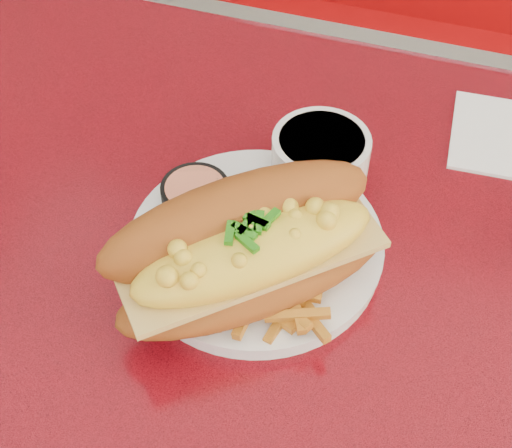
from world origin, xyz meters
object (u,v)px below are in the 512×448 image
(dinner_plate, at_px, (256,245))
(mac_hoagie, at_px, (248,248))
(gravy_ramekin, at_px, (320,158))
(diner_table, at_px, (329,385))
(sauce_cup_left, at_px, (196,197))
(booth_bench_far, at_px, (413,127))
(fork, at_px, (324,246))

(dinner_plate, relative_size, mac_hoagie, 1.03)
(mac_hoagie, height_order, gravy_ramekin, mac_hoagie)
(diner_table, xyz_separation_m, dinner_plate, (-0.09, 0.03, 0.17))
(dinner_plate, bearing_deg, sauce_cup_left, 156.52)
(diner_table, height_order, gravy_ramekin, gravy_ramekin)
(gravy_ramekin, bearing_deg, sauce_cup_left, -142.13)
(dinner_plate, distance_m, sauce_cup_left, 0.08)
(diner_table, bearing_deg, booth_bench_far, 90.00)
(fork, distance_m, sauce_cup_left, 0.14)
(mac_hoagie, relative_size, gravy_ramekin, 2.40)
(dinner_plate, xyz_separation_m, mac_hoagie, (0.01, -0.05, 0.05))
(booth_bench_far, bearing_deg, gravy_ramekin, -95.21)
(diner_table, height_order, dinner_plate, dinner_plate)
(dinner_plate, xyz_separation_m, gravy_ramekin, (0.03, 0.11, 0.02))
(booth_bench_far, distance_m, sauce_cup_left, 0.92)
(booth_bench_far, relative_size, fork, 9.17)
(diner_table, distance_m, booth_bench_far, 0.87)
(dinner_plate, relative_size, sauce_cup_left, 3.90)
(booth_bench_far, height_order, sauce_cup_left, booth_bench_far)
(gravy_ramekin, bearing_deg, diner_table, -66.76)
(sauce_cup_left, bearing_deg, diner_table, -20.29)
(booth_bench_far, xyz_separation_m, fork, (-0.03, -0.77, 0.50))
(booth_bench_far, height_order, dinner_plate, booth_bench_far)
(sauce_cup_left, bearing_deg, fork, -7.76)
(gravy_ramekin, xyz_separation_m, sauce_cup_left, (-0.10, -0.08, -0.01))
(booth_bench_far, xyz_separation_m, mac_hoagie, (-0.08, -0.83, 0.55))
(sauce_cup_left, bearing_deg, mac_hoagie, -43.87)
(diner_table, distance_m, sauce_cup_left, 0.25)
(diner_table, height_order, sauce_cup_left, sauce_cup_left)
(booth_bench_far, height_order, mac_hoagie, booth_bench_far)
(dinner_plate, bearing_deg, diner_table, -17.67)
(diner_table, xyz_separation_m, sauce_cup_left, (-0.16, 0.06, 0.18))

